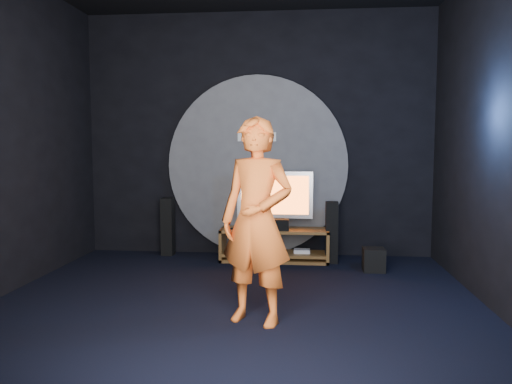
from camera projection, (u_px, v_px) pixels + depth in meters
The scene contains 13 objects.
floor at pixel (234, 307), 4.92m from camera, with size 5.00×5.00×0.00m, color black.
back_wall at pixel (258, 135), 7.23m from camera, with size 5.00×0.04×3.50m, color black.
front_wall at pixel (156, 110), 2.28m from camera, with size 5.00×0.04×3.50m, color black.
right_wall at pixel (506, 128), 4.52m from camera, with size 0.04×5.00×3.50m, color black.
wall_disc_panel at pixel (257, 166), 7.22m from camera, with size 2.60×0.11×2.60m.
media_console at pixel (275, 247), 6.90m from camera, with size 1.49×0.45×0.45m.
tv at pixel (275, 197), 6.91m from camera, with size 1.05×0.22×0.79m.
center_speaker at pixel (274, 225), 6.76m from camera, with size 0.40×0.15×0.15m, color black.
remote at pixel (236, 229), 6.81m from camera, with size 0.18×0.05×0.02m, color black.
tower_speaker_left at pixel (168, 227), 7.26m from camera, with size 0.17×0.19×0.84m, color black.
tower_speaker_right at pixel (332, 232), 6.77m from camera, with size 0.17×0.19×0.84m, color black.
subwoofer at pixel (374, 260), 6.34m from camera, with size 0.27×0.27×0.30m, color black.
player at pixel (257, 221), 4.43m from camera, with size 0.67×0.44×1.85m, color orange.
Camera 1 is at (0.68, -4.75, 1.59)m, focal length 35.00 mm.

